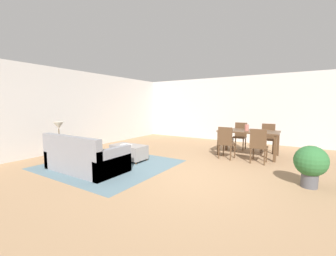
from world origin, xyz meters
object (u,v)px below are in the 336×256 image
at_px(couch, 85,158).
at_px(book_on_ottoman, 126,145).
at_px(dining_chair_near_right, 259,144).
at_px(vase_centerpiece, 247,128).
at_px(side_table, 60,146).
at_px(potted_plant, 311,163).
at_px(dining_table, 248,133).
at_px(dining_chair_far_left, 240,134).
at_px(ottoman_table, 129,152).
at_px(table_lamp, 59,126).
at_px(dining_chair_near_left, 226,141).
at_px(dining_chair_far_right, 268,136).

bearing_deg(couch, book_on_ottoman, 79.83).
distance_m(dining_chair_near_right, vase_centerpiece, 0.99).
distance_m(couch, side_table, 1.27).
xyz_separation_m(dining_chair_near_right, potted_plant, (1.09, -1.20, -0.05)).
relative_size(couch, dining_table, 1.14).
height_order(dining_chair_far_left, vase_centerpiece, vase_centerpiece).
bearing_deg(couch, dining_chair_far_left, 60.59).
xyz_separation_m(dining_chair_near_right, vase_centerpiece, (-0.48, 0.80, 0.33)).
bearing_deg(ottoman_table, table_lamp, -143.89).
bearing_deg(dining_chair_near_left, side_table, -144.73).
bearing_deg(book_on_ottoman, dining_chair_near_left, 35.54).
distance_m(dining_table, book_on_ottoman, 3.65).
relative_size(ottoman_table, vase_centerpiece, 5.29).
height_order(ottoman_table, dining_chair_far_right, dining_chair_far_right).
bearing_deg(potted_plant, side_table, -165.97).
height_order(side_table, dining_chair_far_left, dining_chair_far_left).
height_order(dining_chair_near_left, vase_centerpiece, vase_centerpiece).
bearing_deg(potted_plant, dining_chair_near_right, 132.19).
bearing_deg(dining_chair_near_left, dining_chair_far_right, 62.02).
bearing_deg(dining_chair_far_right, potted_plant, -69.48).
bearing_deg(dining_chair_far_left, potted_plant, -55.52).
height_order(dining_chair_far_left, potted_plant, dining_chair_far_left).
bearing_deg(couch, dining_table, 50.99).
distance_m(dining_table, dining_chair_far_left, 0.93).
distance_m(dining_chair_near_left, dining_chair_far_left, 1.62).
xyz_separation_m(dining_chair_far_left, dining_chair_far_right, (0.88, 0.03, 0.00)).
relative_size(dining_table, dining_chair_near_left, 1.82).
bearing_deg(dining_chair_near_right, dining_chair_near_left, 178.72).
xyz_separation_m(ottoman_table, side_table, (-1.49, -1.09, 0.19)).
bearing_deg(book_on_ottoman, dining_chair_far_left, 54.93).
height_order(dining_table, dining_chair_far_right, dining_chair_far_right).
bearing_deg(book_on_ottoman, dining_table, 41.96).
relative_size(couch, dining_chair_near_left, 2.07).
bearing_deg(dining_chair_far_right, ottoman_table, -134.26).
xyz_separation_m(side_table, dining_table, (4.17, 3.45, 0.23)).
relative_size(table_lamp, dining_chair_near_right, 0.57).
xyz_separation_m(dining_table, potted_plant, (1.52, -2.03, -0.21)).
relative_size(dining_table, dining_chair_far_right, 1.82).
relative_size(table_lamp, dining_chair_near_left, 0.57).
bearing_deg(dining_table, dining_chair_far_left, 118.14).
height_order(side_table, book_on_ottoman, side_table).
relative_size(side_table, potted_plant, 0.70).
bearing_deg(side_table, couch, -6.69).
bearing_deg(dining_chair_far_left, couch, -119.41).
height_order(side_table, potted_plant, potted_plant).
relative_size(ottoman_table, potted_plant, 1.24).
height_order(table_lamp, book_on_ottoman, table_lamp).
distance_m(couch, ottoman_table, 1.26).
bearing_deg(dining_chair_near_left, potted_plant, -32.12).
distance_m(couch, dining_table, 4.65).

